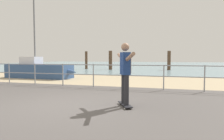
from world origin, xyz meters
TOP-DOWN VIEW (x-y plane):
  - ground_plane at (0.00, -1.00)m, footprint 24.00×10.00m
  - beach_strip at (0.00, 7.00)m, footprint 24.00×6.00m
  - sea_surface at (0.00, 35.00)m, footprint 72.00×50.00m
  - railing_fence at (-0.49, 3.60)m, footprint 12.34×0.05m
  - sailboat at (-5.32, 6.59)m, footprint 5.00×1.60m
  - skateboard at (1.70, 0.35)m, footprint 0.56×0.80m
  - skateboarder at (1.70, 0.35)m, footprint 0.77×1.31m
  - groyne_post_0 at (-6.87, 17.61)m, footprint 0.30×0.30m
  - groyne_post_1 at (-3.74, 17.07)m, footprint 0.39×0.39m
  - groyne_post_2 at (-0.60, 12.14)m, footprint 0.35×0.35m
  - groyne_post_3 at (2.53, 18.08)m, footprint 0.36×0.36m

SIDE VIEW (x-z plane):
  - ground_plane at x=0.00m, z-range -0.02..0.02m
  - beach_strip at x=0.00m, z-range -0.02..0.02m
  - sea_surface at x=0.00m, z-range -0.02..0.02m
  - skateboard at x=1.70m, z-range 0.03..0.11m
  - sailboat at x=-5.32m, z-range -2.04..3.09m
  - railing_fence at x=-0.49m, z-range 0.17..1.22m
  - groyne_post_2 at x=-0.60m, z-range 0.00..1.61m
  - skateboarder at x=1.70m, z-range 0.19..1.84m
  - groyne_post_3 at x=2.53m, z-range 0.00..2.07m
  - groyne_post_0 at x=-6.87m, z-range 0.00..2.09m
  - groyne_post_1 at x=-3.74m, z-range 0.00..2.11m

